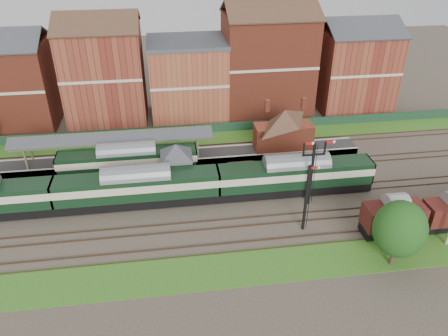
{
  "coord_description": "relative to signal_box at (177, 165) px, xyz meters",
  "views": [
    {
      "loc": [
        -3.69,
        -42.79,
        30.05
      ],
      "look_at": [
        2.61,
        2.0,
        3.0
      ],
      "focal_mm": 35.0,
      "sensor_mm": 36.0,
      "label": 1
    }
  ],
  "objects": [
    {
      "name": "platform",
      "position": [
        -2.0,
        6.5,
        -2.69
      ],
      "size": [
        55.0,
        3.4,
        1.0
      ],
      "primitive_type": "cube",
      "color": "#2D2D2D",
      "rests_on": "ground"
    },
    {
      "name": "fence",
      "position": [
        3.0,
        14.75,
        -2.44
      ],
      "size": [
        90.0,
        0.12,
        1.5
      ],
      "primitive_type": "cube",
      "color": "#193823",
      "rests_on": "ground"
    },
    {
      "name": "tree_far",
      "position": [
        19.97,
        -16.73,
        1.15
      ],
      "size": [
        4.93,
        4.93,
        7.19
      ],
      "color": "#382619",
      "rests_on": "ground"
    },
    {
      "name": "canopy",
      "position": [
        -8.0,
        6.5,
        1.39
      ],
      "size": [
        26.0,
        3.89,
        4.08
      ],
      "color": "#434A2E",
      "rests_on": "platform"
    },
    {
      "name": "grass_front",
      "position": [
        3.0,
        -15.25,
        -3.16
      ],
      "size": [
        90.0,
        5.0,
        0.06
      ],
      "primitive_type": "cube",
      "color": "#2D6619",
      "rests_on": "ground"
    },
    {
      "name": "ground",
      "position": [
        3.0,
        -3.25,
        -3.19
      ],
      "size": [
        160.0,
        160.0,
        0.0
      ],
      "primitive_type": "plane",
      "color": "#473D33",
      "rests_on": "ground"
    },
    {
      "name": "town_backdrop",
      "position": [
        2.82,
        21.75,
        3.81
      ],
      "size": [
        69.0,
        10.0,
        16.0
      ],
      "color": "#963C26",
      "rests_on": "ground"
    },
    {
      "name": "semaphore_bracket",
      "position": [
        15.04,
        -5.75,
        1.44
      ],
      "size": [
        3.6,
        0.25,
        8.18
      ],
      "color": "black",
      "rests_on": "ground"
    },
    {
      "name": "signal_box",
      "position": [
        0.0,
        0.0,
        0.0
      ],
      "size": [
        5.4,
        5.4,
        6.0
      ],
      "color": "#6A7A57",
      "rests_on": "ground"
    },
    {
      "name": "brick_hut",
      "position": [
        8.0,
        0.0,
        -2.0
      ],
      "size": [
        3.2,
        2.64,
        2.94
      ],
      "color": "maroon",
      "rests_on": "ground"
    },
    {
      "name": "semaphore_siding",
      "position": [
        13.02,
        -10.25,
        0.96
      ],
      "size": [
        1.23,
        0.25,
        8.0
      ],
      "color": "black",
      "rests_on": "ground"
    },
    {
      "name": "grass_back",
      "position": [
        3.0,
        12.75,
        -3.16
      ],
      "size": [
        90.0,
        4.5,
        0.06
      ],
      "primitive_type": "cube",
      "color": "#2D6619",
      "rests_on": "ground"
    },
    {
      "name": "dmu_train",
      "position": [
        -4.68,
        -3.25,
        -0.68
      ],
      "size": [
        55.99,
        2.94,
        4.3
      ],
      "color": "black",
      "rests_on": "ground"
    },
    {
      "name": "station_building",
      "position": [
        15.0,
        6.5,
        0.76
      ],
      "size": [
        8.1,
        8.1,
        5.9
      ],
      "color": "#963C26",
      "rests_on": "platform"
    },
    {
      "name": "goods_van_b",
      "position": [
        22.01,
        -12.25,
        -1.05
      ],
      "size": [
        6.23,
        2.7,
        3.78
      ],
      "color": "black",
      "rests_on": "ground"
    },
    {
      "name": "platform_railcar",
      "position": [
        -6.08,
        3.25,
        -0.83
      ],
      "size": [
        17.46,
        2.75,
        4.02
      ],
      "color": "black",
      "rests_on": "ground"
    }
  ]
}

